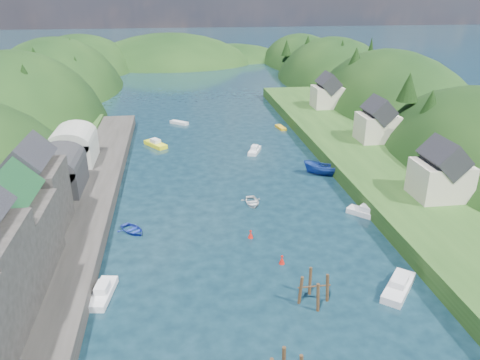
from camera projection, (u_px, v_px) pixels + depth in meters
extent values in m
plane|color=black|center=(224.00, 155.00, 88.32)|extent=(600.00, 600.00, 0.00)
ellipsoid|color=black|center=(21.00, 166.00, 108.86)|extent=(44.00, 75.56, 52.00)
ellipsoid|color=black|center=(60.00, 116.00, 147.95)|extent=(44.00, 75.56, 48.19)
ellipsoid|color=black|center=(82.00, 86.00, 185.75)|extent=(44.00, 75.56, 39.00)
ellipsoid|color=black|center=(387.00, 146.00, 120.22)|extent=(36.00, 75.56, 48.00)
ellipsoid|color=black|center=(334.00, 105.00, 159.32)|extent=(36.00, 75.56, 44.49)
ellipsoid|color=black|center=(302.00, 78.00, 197.18)|extent=(36.00, 75.56, 36.00)
ellipsoid|color=black|center=(171.00, 86.00, 200.64)|extent=(80.00, 60.00, 44.00)
ellipsoid|color=black|center=(233.00, 85.00, 214.17)|extent=(70.00, 56.00, 36.00)
cone|color=black|center=(25.00, 79.00, 91.90)|extent=(4.73, 4.73, 5.90)
cone|color=black|center=(25.00, 70.00, 100.43)|extent=(4.34, 4.34, 6.77)
cone|color=black|center=(46.00, 81.00, 111.34)|extent=(5.28, 5.28, 5.77)
cone|color=black|center=(35.00, 60.00, 117.45)|extent=(4.77, 4.77, 6.67)
cone|color=black|center=(76.00, 67.00, 129.42)|extent=(4.07, 4.07, 5.98)
cone|color=black|center=(72.00, 54.00, 142.97)|extent=(4.56, 4.56, 9.56)
cone|color=black|center=(65.00, 59.00, 149.20)|extent=(4.75, 4.75, 5.95)
cone|color=black|center=(76.00, 53.00, 156.68)|extent=(4.27, 4.27, 7.00)
cone|color=black|center=(430.00, 109.00, 81.00)|extent=(5.29, 5.29, 6.64)
cone|color=black|center=(409.00, 87.00, 87.37)|extent=(4.07, 4.07, 5.44)
cone|color=black|center=(403.00, 94.00, 101.39)|extent=(3.40, 3.40, 5.61)
cone|color=black|center=(385.00, 71.00, 110.84)|extent=(4.94, 4.94, 7.96)
cone|color=black|center=(356.00, 61.00, 116.62)|extent=(5.25, 5.25, 6.73)
cone|color=black|center=(370.00, 54.00, 124.45)|extent=(3.36, 3.36, 8.92)
cone|color=black|center=(342.00, 53.00, 141.82)|extent=(4.57, 4.57, 7.71)
cone|color=black|center=(326.00, 54.00, 152.53)|extent=(3.59, 3.59, 6.48)
cone|color=black|center=(308.00, 44.00, 159.21)|extent=(4.14, 4.14, 5.74)
cone|color=black|center=(287.00, 47.00, 174.04)|extent=(3.83, 3.83, 5.88)
cube|color=#2D2B28|center=(56.00, 238.00, 57.39)|extent=(12.00, 110.00, 2.00)
cube|color=#2D2B28|center=(12.00, 239.00, 48.09)|extent=(8.00, 9.00, 7.00)
cube|color=#1E592D|center=(4.00, 200.00, 46.39)|extent=(5.88, 9.36, 5.88)
cube|color=#2D2B28|center=(34.00, 198.00, 56.14)|extent=(7.00, 8.00, 8.00)
cube|color=black|center=(27.00, 160.00, 54.29)|extent=(5.15, 8.32, 5.15)
cube|color=#2D2D30|center=(58.00, 177.00, 67.88)|extent=(7.00, 9.00, 4.00)
cylinder|color=#2D2D30|center=(56.00, 164.00, 67.12)|extent=(7.00, 9.00, 7.00)
cube|color=#B2B2A8|center=(74.00, 150.00, 78.86)|extent=(7.00, 9.00, 4.00)
cylinder|color=#B2B2A8|center=(72.00, 139.00, 78.09)|extent=(7.00, 9.00, 7.00)
cube|color=#234719|center=(371.00, 161.00, 81.94)|extent=(16.00, 120.00, 2.40)
cube|color=beige|center=(440.00, 180.00, 64.32)|extent=(7.00, 6.00, 5.00)
cube|color=black|center=(444.00, 157.00, 63.04)|extent=(5.15, 6.24, 5.15)
cube|color=beige|center=(377.00, 127.00, 88.36)|extent=(7.00, 6.00, 5.00)
cube|color=black|center=(379.00, 110.00, 87.08)|extent=(5.15, 6.24, 5.15)
cube|color=beige|center=(327.00, 97.00, 112.93)|extent=(7.00, 6.00, 5.00)
cube|color=black|center=(328.00, 83.00, 111.66)|extent=(5.15, 6.24, 5.15)
cylinder|color=#382314|center=(327.00, 290.00, 46.96)|extent=(0.32, 0.32, 3.76)
cylinder|color=#382314|center=(310.00, 283.00, 48.06)|extent=(0.32, 0.32, 3.76)
cylinder|color=#382314|center=(300.00, 293.00, 46.60)|extent=(0.32, 0.32, 3.76)
cylinder|color=#382314|center=(318.00, 300.00, 45.50)|extent=(0.32, 0.32, 3.76)
cylinder|color=#382314|center=(314.00, 286.00, 46.54)|extent=(3.36, 0.16, 0.16)
cone|color=#B4160E|center=(282.00, 260.00, 53.67)|extent=(0.70, 0.70, 0.90)
sphere|color=#B4160E|center=(282.00, 256.00, 53.48)|extent=(0.30, 0.30, 0.30)
cone|color=#B4160E|center=(251.00, 235.00, 59.22)|extent=(0.70, 0.70, 0.90)
sphere|color=#B4160E|center=(251.00, 231.00, 59.02)|extent=(0.30, 0.30, 0.30)
cube|color=yellow|center=(156.00, 145.00, 93.28)|extent=(4.84, 5.91, 0.82)
cube|color=silver|center=(155.00, 141.00, 92.97)|extent=(2.25, 2.44, 0.70)
imported|color=silver|center=(252.00, 202.00, 68.60)|extent=(3.01, 4.16, 0.85)
cube|color=silver|center=(367.00, 214.00, 64.90)|extent=(5.13, 5.21, 0.77)
cube|color=silver|center=(368.00, 209.00, 64.60)|extent=(2.25, 2.27, 0.70)
cube|color=silver|center=(103.00, 294.00, 48.01)|extent=(2.61, 5.59, 0.75)
cube|color=silver|center=(102.00, 287.00, 47.72)|extent=(1.53, 2.06, 0.70)
cube|color=gold|center=(281.00, 128.00, 104.92)|extent=(1.94, 4.05, 0.54)
imported|color=#1C319B|center=(133.00, 230.00, 60.74)|extent=(4.93, 5.13, 0.87)
cube|color=silver|center=(255.00, 151.00, 89.86)|extent=(3.34, 5.10, 0.68)
cube|color=silver|center=(255.00, 147.00, 89.59)|extent=(1.69, 2.00, 0.70)
cube|color=silver|center=(398.00, 288.00, 48.87)|extent=(5.59, 6.10, 0.87)
cube|color=silver|center=(399.00, 281.00, 48.55)|extent=(2.51, 2.60, 0.70)
cube|color=silver|center=(179.00, 123.00, 108.58)|extent=(4.39, 4.00, 0.63)
imported|color=navy|center=(322.00, 169.00, 78.71)|extent=(6.85, 5.00, 2.49)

